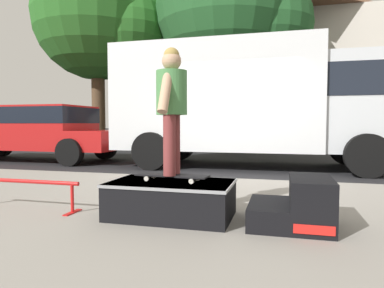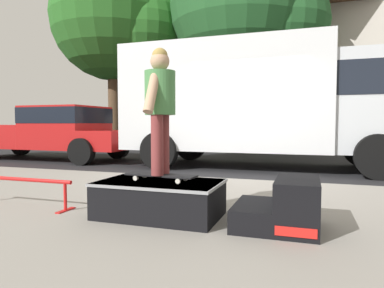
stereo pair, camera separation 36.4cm
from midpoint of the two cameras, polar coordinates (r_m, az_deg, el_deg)
name	(u,v)px [view 1 (the left image)]	position (r m, az deg, el deg)	size (l,w,h in m)	color
ground_plane	(233,180)	(6.75, 5.18, -6.00)	(140.00, 140.00, 0.00)	black
sidewalk_slab	(195,218)	(3.87, -2.32, -12.17)	(50.00, 5.00, 0.12)	gray
skate_box	(171,198)	(3.66, -6.31, -8.88)	(1.28, 0.78, 0.38)	black
kicker_ramp	(298,206)	(3.43, 14.15, -9.91)	(0.77, 0.75, 0.47)	black
grind_rail	(22,187)	(4.48, -28.38, -6.26)	(1.45, 0.28, 0.35)	red
skateboard	(172,176)	(3.65, -6.21, -5.25)	(0.79, 0.26, 0.07)	black
skater_kid	(172,100)	(3.61, -6.29, 7.18)	(0.32, 0.68, 1.32)	brown
box_truck	(256,100)	(8.83, 9.41, 7.25)	(6.91, 2.63, 3.05)	silver
pickup_truck_red	(36,131)	(11.29, -25.24, 2.02)	(5.70, 2.09, 1.61)	red
street_tree_main	(234,13)	(14.57, 6.22, 20.76)	(6.14, 5.58, 8.42)	brown
street_tree_neighbour	(104,20)	(15.83, -15.06, 19.15)	(5.79, 5.26, 8.23)	brown
house_behind	(301,64)	(19.37, 17.02, 12.57)	(9.54, 8.23, 8.40)	beige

